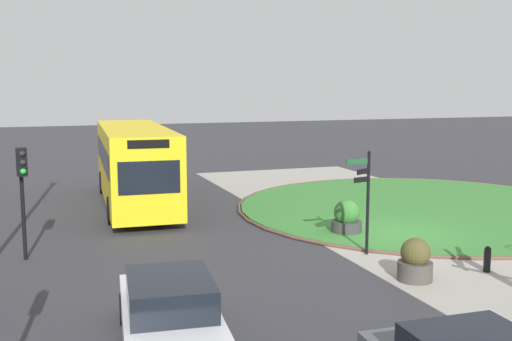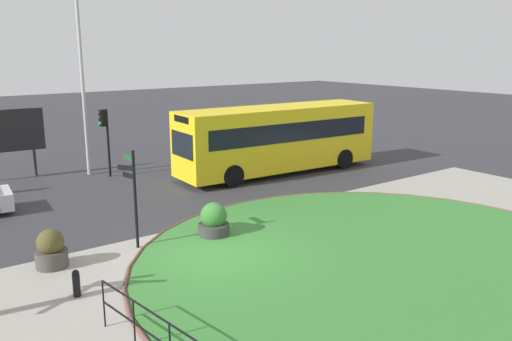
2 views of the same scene
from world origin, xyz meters
TOP-DOWN VIEW (x-y plane):
  - ground at (0.00, 0.00)m, footprint 120.00×120.00m
  - sidewalk_paving at (0.00, -1.63)m, footprint 32.00×8.74m
  - grass_island at (3.63, -3.47)m, footprint 14.48×14.48m
  - grass_kerb_ring at (3.63, -3.47)m, footprint 14.79×14.79m
  - signpost_directional at (-1.62, 2.07)m, footprint 0.35×0.76m
  - bollard_foreground at (-4.15, -0.15)m, footprint 0.18×0.18m
  - bus_yellow at (8.09, 7.24)m, footprint 10.32×2.98m
  - car_far_lane at (-5.94, 8.65)m, footprint 4.40×2.16m
  - traffic_light_far at (1.03, 11.32)m, footprint 0.49×0.30m
  - planter_near_signpost at (0.77, 1.40)m, footprint 1.00×1.00m
  - planter_kerbside at (-4.12, 2.05)m, footprint 0.88×0.88m

SIDE VIEW (x-z plane):
  - ground at x=0.00m, z-range 0.00..0.00m
  - sidewalk_paving at x=0.00m, z-range 0.00..0.02m
  - grass_island at x=3.63m, z-range 0.00..0.10m
  - grass_kerb_ring at x=3.63m, z-range 0.00..0.11m
  - bollard_foreground at x=-4.15m, z-range 0.01..0.72m
  - planter_kerbside at x=-4.12m, z-range -0.05..1.06m
  - planter_near_signpost at x=0.77m, z-range -0.06..1.10m
  - car_far_lane at x=-5.94m, z-range -0.05..1.35m
  - bus_yellow at x=8.09m, z-range 0.12..3.34m
  - signpost_directional at x=-1.62m, z-range 0.27..3.33m
  - traffic_light_far at x=1.03m, z-range 0.76..3.96m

